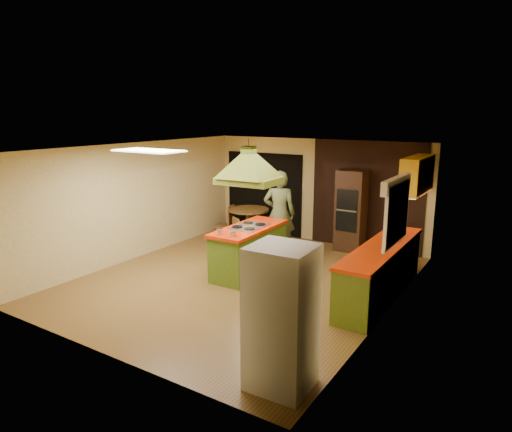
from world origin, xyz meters
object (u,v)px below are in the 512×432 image
Objects in this scene: wall_oven at (351,210)px; dining_table at (249,218)px; canister_large at (395,228)px; refrigerator at (281,318)px; kitchen_island at (249,250)px; man at (279,214)px.

wall_oven is 2.59m from dining_table.
refrigerator is at bearing -91.55° from canister_large.
refrigerator is 1.68× the size of dining_table.
wall_oven is at bearing 65.06° from kitchen_island.
refrigerator is 0.91× the size of wall_oven.
wall_oven is at bearing 100.65° from refrigerator.
canister_large reaches higher than kitchen_island.
refrigerator is 7.73× the size of canister_large.
kitchen_island is 2.82m from wall_oven.
kitchen_island is 3.88m from refrigerator.
kitchen_island is 1.02× the size of wall_oven.
man is at bearing 175.77° from canister_large.
refrigerator is 6.42m from dining_table.
kitchen_island is 2.81m from canister_large.
kitchen_island is at bearing -56.71° from dining_table.
man reaches higher than kitchen_island.
man is 1.88× the size of dining_table.
man is 2.58m from canister_large.
man is 4.96m from refrigerator.
refrigerator is (2.46, -4.31, -0.10)m from man.
man reaches higher than refrigerator.
man reaches higher than wall_oven.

